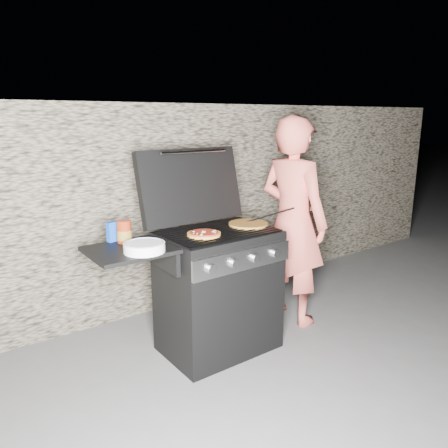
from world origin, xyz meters
TOP-DOWN VIEW (x-y plane):
  - ground at (0.00, 0.00)m, footprint 50.00×50.00m
  - stone_wall at (0.00, 1.05)m, footprint 8.00×0.35m
  - gas_grill at (-0.25, 0.00)m, footprint 1.34×0.79m
  - pizza_topped at (-0.15, -0.05)m, footprint 0.25×0.25m
  - pizza_plain at (0.27, -0.00)m, footprint 0.38×0.38m
  - sauce_jar at (-0.64, 0.14)m, footprint 0.11×0.11m
  - blue_carton at (-0.70, 0.20)m, footprint 0.07×0.05m
  - plate_stack at (-0.63, -0.12)m, footprint 0.25×0.25m
  - person at (0.78, 0.05)m, footprint 0.50×0.68m
  - tongs at (0.48, 0.00)m, footprint 0.43×0.11m

SIDE VIEW (x-z plane):
  - ground at x=0.00m, z-range 0.00..0.00m
  - gas_grill at x=-0.25m, z-range 0.00..0.91m
  - person at x=0.78m, z-range 0.00..1.70m
  - stone_wall at x=0.00m, z-range 0.00..1.80m
  - pizza_plain at x=0.27m, z-range 0.91..0.93m
  - pizza_topped at x=-0.15m, z-range 0.91..0.94m
  - plate_stack at x=-0.63m, z-range 0.90..0.96m
  - tongs at x=0.48m, z-range 0.91..1.00m
  - blue_carton at x=-0.70m, z-range 0.90..1.03m
  - sauce_jar at x=-0.64m, z-range 0.90..1.05m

